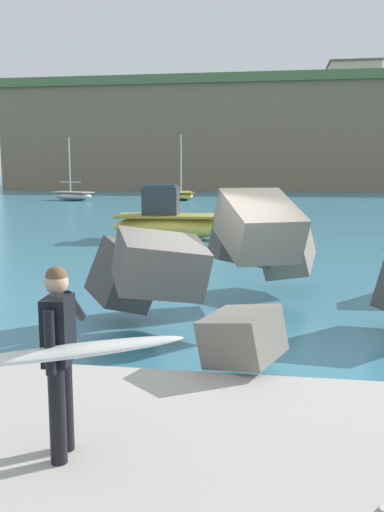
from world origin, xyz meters
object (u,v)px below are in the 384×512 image
object	(u,v)px
boat_near_centre	(168,222)
boat_near_right	(181,195)
surfer_with_board	(59,351)
station_building_west	(353,79)
boat_mid_centre	(73,195)

from	to	relation	value
boat_near_centre	boat_near_right	bearing A→B (deg)	98.83
surfer_with_board	station_building_west	xyz separation A→B (m)	(13.55, 91.89, 16.25)
surfer_with_board	boat_near_right	size ratio (longest dim) A/B	0.35
boat_near_centre	surfer_with_board	bearing A→B (deg)	-81.82
boat_near_centre	station_building_west	bearing A→B (deg)	77.73
surfer_with_board	station_building_west	distance (m)	94.30
boat_near_centre	boat_near_right	size ratio (longest dim) A/B	0.79
boat_near_centre	station_building_west	distance (m)	77.67
surfer_with_board	boat_near_right	world-z (taller)	boat_near_right
boat_mid_centre	station_building_west	xyz separation A→B (m)	(30.58, 46.79, 17.06)
surfer_with_board	boat_mid_centre	bearing A→B (deg)	110.69
surfer_with_board	boat_near_centre	bearing A→B (deg)	98.18
surfer_with_board	station_building_west	bearing A→B (deg)	81.61
boat_near_right	boat_mid_centre	bearing A→B (deg)	-164.70
boat_mid_centre	boat_near_centre	bearing A→B (deg)	-62.07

